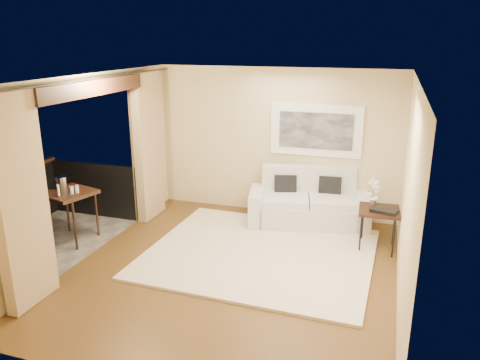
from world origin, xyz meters
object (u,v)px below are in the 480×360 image
at_px(ice_bucket, 62,183).
at_px(bistro_table, 68,196).
at_px(sofa, 308,205).
at_px(side_table, 379,213).
at_px(orchid, 374,191).
at_px(balcony_chair_far, 28,198).
at_px(balcony_chair_near, 31,204).

bearing_deg(ice_bucket, bistro_table, -28.10).
relative_size(sofa, side_table, 3.33).
distance_m(orchid, ice_bucket, 5.01).
bearing_deg(sofa, side_table, -42.15).
bearing_deg(balcony_chair_far, sofa, -168.56).
bearing_deg(bistro_table, balcony_chair_near, -161.61).
distance_m(sofa, orchid, 1.34).
height_order(side_table, bistro_table, bistro_table).
relative_size(orchid, balcony_chair_far, 0.41).
xyz_separation_m(bistro_table, balcony_chair_far, (-0.84, 0.03, -0.12)).
bearing_deg(side_table, balcony_chair_far, -168.15).
relative_size(bistro_table, balcony_chair_near, 0.82).
bearing_deg(bistro_table, balcony_chair_far, 178.02).
relative_size(side_table, balcony_chair_far, 0.61).
relative_size(orchid, bistro_table, 0.51).
bearing_deg(orchid, sofa, 154.37).
distance_m(balcony_chair_far, ice_bucket, 0.73).
xyz_separation_m(sofa, bistro_table, (-3.54, -1.91, 0.41)).
height_order(side_table, balcony_chair_far, balcony_chair_far).
bearing_deg(ice_bucket, sofa, 25.93).
xyz_separation_m(sofa, balcony_chair_near, (-4.13, -2.11, 0.27)).
height_order(sofa, side_table, sofa).
xyz_separation_m(side_table, balcony_chair_near, (-5.35, -1.40, 0.02)).
distance_m(side_table, balcony_chair_far, 5.73).
height_order(sofa, orchid, orchid).
height_order(orchid, ice_bucket, orchid).
height_order(side_table, balcony_chair_near, balcony_chair_near).
height_order(sofa, balcony_chair_near, balcony_chair_near).
xyz_separation_m(bistro_table, ice_bucket, (-0.19, 0.10, 0.18)).
bearing_deg(sofa, orchid, -37.63).
relative_size(sofa, balcony_chair_near, 2.06).
distance_m(side_table, balcony_chair_near, 5.53).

